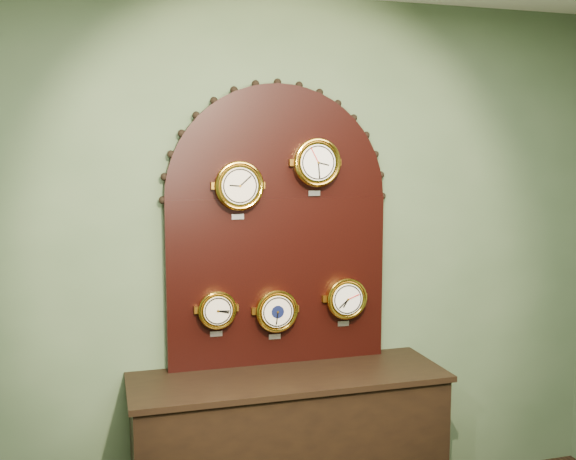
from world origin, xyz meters
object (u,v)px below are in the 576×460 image
object	(u,v)px
shop_counter	(289,454)
roman_clock	(239,186)
tide_clock	(346,298)
arabic_clock	(316,163)
display_board	(278,217)
barometer	(276,311)
hygrometer	(217,310)

from	to	relation	value
shop_counter	roman_clock	bearing A→B (deg)	145.80
shop_counter	tide_clock	size ratio (longest dim) A/B	5.71
arabic_clock	display_board	bearing A→B (deg)	160.86
shop_counter	arabic_clock	size ratio (longest dim) A/B	5.20
arabic_clock	barometer	size ratio (longest dim) A/B	1.10
shop_counter	roman_clock	world-z (taller)	roman_clock
arabic_clock	hygrometer	bearing A→B (deg)	179.85
display_board	tide_clock	distance (m)	0.58
tide_clock	hygrometer	bearing A→B (deg)	179.94
display_board	barometer	world-z (taller)	display_board
display_board	tide_clock	bearing A→B (deg)	-10.27
hygrometer	arabic_clock	bearing A→B (deg)	-0.15
roman_clock	arabic_clock	distance (m)	0.43
tide_clock	roman_clock	bearing A→B (deg)	-179.94
shop_counter	hygrometer	size ratio (longest dim) A/B	6.32
shop_counter	roman_clock	distance (m)	1.43
roman_clock	tide_clock	xyz separation A→B (m)	(0.59, 0.00, -0.62)
barometer	arabic_clock	bearing A→B (deg)	-0.14
arabic_clock	hygrometer	distance (m)	0.93
barometer	roman_clock	bearing A→B (deg)	-179.86
hygrometer	shop_counter	bearing A→B (deg)	-23.99
hygrometer	barometer	size ratio (longest dim) A/B	0.90
shop_counter	barometer	xyz separation A→B (m)	(-0.03, 0.15, 0.73)
display_board	barometer	distance (m)	0.50
display_board	roman_clock	bearing A→B (deg)	-163.33
roman_clock	tide_clock	world-z (taller)	roman_clock
hygrometer	tide_clock	xyz separation A→B (m)	(0.71, -0.00, 0.02)
roman_clock	tide_clock	size ratio (longest dim) A/B	1.09
hygrometer	tide_clock	world-z (taller)	tide_clock
display_board	tide_clock	world-z (taller)	display_board
shop_counter	arabic_clock	bearing A→B (deg)	38.19
display_board	barometer	size ratio (longest dim) A/B	5.46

